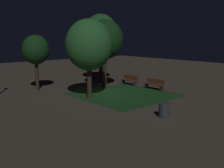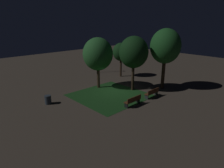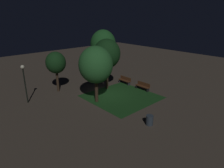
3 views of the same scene
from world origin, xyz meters
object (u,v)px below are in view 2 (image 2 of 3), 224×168
object	(u,v)px
tree_right_canopy	(134,52)
lamp_post_plaza_east	(98,54)
tree_left_canopy	(165,46)
tree_near_wall	(98,54)
tree_lawn_side	(121,52)
trash_bin	(48,100)
bench_front_left	(133,101)
bench_by_lamp	(152,93)

from	to	relation	value
tree_right_canopy	lamp_post_plaza_east	world-z (taller)	tree_right_canopy
tree_left_canopy	tree_near_wall	world-z (taller)	tree_left_canopy
tree_lawn_side	tree_right_canopy	xyz separation A→B (m)	(-3.06, -4.74, 0.82)
tree_left_canopy	trash_bin	world-z (taller)	tree_left_canopy
tree_near_wall	trash_bin	size ratio (longest dim) A/B	6.95
tree_right_canopy	tree_left_canopy	bearing A→B (deg)	-33.08
tree_right_canopy	trash_bin	distance (m)	9.69
bench_front_left	bench_by_lamp	size ratio (longest dim) A/B	1.00
tree_left_canopy	trash_bin	distance (m)	13.06
bench_by_lamp	tree_lawn_side	size ratio (longest dim) A/B	0.40
bench_front_left	bench_by_lamp	bearing A→B (deg)	-0.00
tree_lawn_side	trash_bin	world-z (taller)	tree_lawn_side
tree_right_canopy	bench_by_lamp	bearing A→B (deg)	-95.17
tree_lawn_side	trash_bin	bearing A→B (deg)	-170.71
bench_front_left	tree_right_canopy	xyz separation A→B (m)	(3.17, 2.77, 3.65)
lamp_post_plaza_east	trash_bin	size ratio (longest dim) A/B	4.78
bench_by_lamp	tree_near_wall	distance (m)	7.12
tree_right_canopy	tree_near_wall	bearing A→B (deg)	123.51
tree_left_canopy	lamp_post_plaza_east	size ratio (longest dim) A/B	1.70
bench_by_lamp	trash_bin	world-z (taller)	bench_by_lamp
tree_right_canopy	lamp_post_plaza_east	xyz separation A→B (m)	(2.25, 8.52, -1.45)
tree_right_canopy	tree_near_wall	world-z (taller)	tree_right_canopy
bench_front_left	tree_near_wall	world-z (taller)	tree_near_wall
bench_by_lamp	tree_right_canopy	world-z (taller)	tree_right_canopy
tree_right_canopy	trash_bin	xyz separation A→B (m)	(-8.47, 2.86, -3.73)
bench_by_lamp	tree_right_canopy	xyz separation A→B (m)	(0.25, 2.77, 3.65)
bench_front_left	lamp_post_plaza_east	world-z (taller)	lamp_post_plaza_east
bench_by_lamp	tree_near_wall	world-z (taller)	tree_near_wall
lamp_post_plaza_east	bench_by_lamp	bearing A→B (deg)	-102.48
tree_lawn_side	tree_left_canopy	xyz separation A→B (m)	(-0.14, -6.65, 1.34)
tree_left_canopy	bench_front_left	bearing A→B (deg)	-171.89
trash_bin	tree_left_canopy	bearing A→B (deg)	-22.67
tree_lawn_side	tree_near_wall	world-z (taller)	tree_near_wall
tree_left_canopy	bench_by_lamp	bearing A→B (deg)	-164.70
lamp_post_plaza_east	tree_lawn_side	bearing A→B (deg)	-77.80
bench_front_left	tree_near_wall	size ratio (longest dim) A/B	0.32
tree_left_canopy	tree_near_wall	size ratio (longest dim) A/B	1.17
bench_by_lamp	tree_lawn_side	distance (m)	8.69
tree_near_wall	tree_lawn_side	bearing A→B (deg)	16.14
tree_left_canopy	tree_near_wall	bearing A→B (deg)	134.58
lamp_post_plaza_east	tree_near_wall	bearing A→B (deg)	-129.75
bench_by_lamp	tree_left_canopy	distance (m)	5.32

